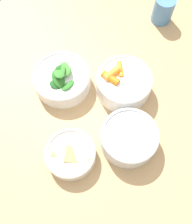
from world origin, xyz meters
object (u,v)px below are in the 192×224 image
object	(u,v)px
bowl_carrots	(123,83)
bowl_beans_hotdog	(129,138)
bowl_greens	(62,79)
bowl_cookies	(71,154)
cup	(163,10)

from	to	relation	value
bowl_carrots	bowl_beans_hotdog	distance (m)	0.16
bowl_greens	bowl_cookies	size ratio (longest dim) A/B	1.26
bowl_carrots	bowl_greens	size ratio (longest dim) A/B	0.95
bowl_beans_hotdog	cup	bearing A→B (deg)	178.64
bowl_cookies	cup	xyz separation A→B (m)	(-0.54, 0.15, 0.02)
bowl_carrots	bowl_beans_hotdog	xyz separation A→B (m)	(0.16, 0.05, -0.01)
bowl_carrots	bowl_beans_hotdog	bearing A→B (deg)	18.72
bowl_carrots	bowl_beans_hotdog	size ratio (longest dim) A/B	1.05
bowl_carrots	bowl_cookies	world-z (taller)	bowl_carrots
bowl_greens	bowl_cookies	distance (m)	0.23
bowl_carrots	cup	world-z (taller)	cup
bowl_beans_hotdog	cup	world-z (taller)	cup
bowl_cookies	bowl_greens	bearing A→B (deg)	-155.48
bowl_beans_hotdog	cup	size ratio (longest dim) A/B	1.79
bowl_carrots	cup	size ratio (longest dim) A/B	1.88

